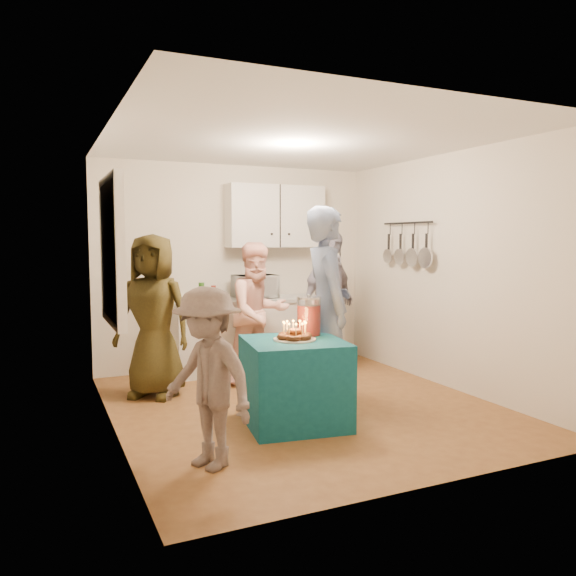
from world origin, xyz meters
name	(u,v)px	position (x,y,z in m)	size (l,w,h in m)	color
floor	(302,406)	(0.00, 0.00, 0.00)	(4.00, 4.00, 0.00)	brown
ceiling	(303,140)	(0.00, 0.00, 2.60)	(4.00, 4.00, 0.00)	white
back_wall	(236,266)	(0.00, 2.00, 1.30)	(3.60, 3.60, 0.00)	silver
left_wall	(111,281)	(-1.80, 0.00, 1.30)	(4.00, 4.00, 0.00)	silver
right_wall	(449,271)	(1.80, 0.00, 1.30)	(4.00, 4.00, 0.00)	silver
window_night	(110,251)	(-1.77, 0.30, 1.55)	(0.04, 1.00, 1.20)	black
counter	(259,335)	(0.20, 1.70, 0.43)	(2.20, 0.58, 0.86)	white
countertop	(259,300)	(0.20, 1.70, 0.89)	(2.24, 0.62, 0.05)	beige
upper_cabinet	(275,216)	(0.50, 1.85, 1.95)	(1.30, 0.30, 0.80)	white
pot_rack	(405,244)	(1.72, 0.70, 1.60)	(0.12, 1.00, 0.60)	black
microwave	(255,286)	(0.15, 1.70, 1.06)	(0.53, 0.36, 0.29)	white
party_table	(294,382)	(-0.30, -0.46, 0.38)	(0.85, 0.85, 0.76)	#0E4D5F
donut_cake	(295,330)	(-0.30, -0.46, 0.85)	(0.38, 0.38, 0.18)	#381C0C
punch_jar	(309,317)	(-0.07, -0.27, 0.93)	(0.22, 0.22, 0.34)	red
man_birthday	(327,306)	(0.24, -0.04, 0.99)	(0.72, 0.47, 1.98)	#7A8BB1
woman_back_left	(153,316)	(-1.27, 0.96, 0.85)	(0.84, 0.54, 1.71)	brown
woman_back_center	(259,313)	(-0.06, 1.04, 0.81)	(0.79, 0.61, 1.62)	#FF9385
woman_back_right	(329,303)	(0.83, 0.99, 0.89)	(1.04, 0.43, 1.77)	#151139
child_near_left	(208,378)	(-1.28, -1.07, 0.66)	(0.85, 0.49, 1.32)	#5C4D49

